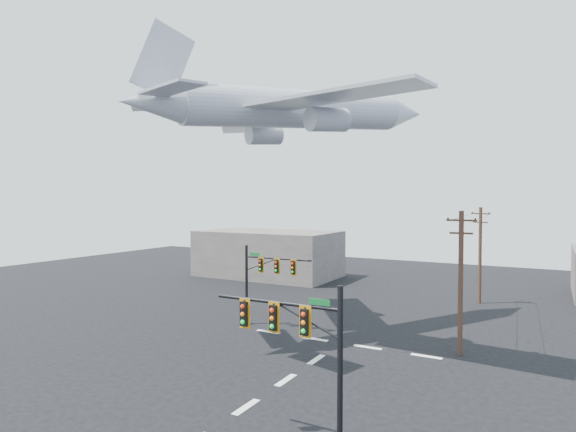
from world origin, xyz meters
The scene contains 9 objects.
ground centered at (0.00, 0.00, 0.00)m, with size 120.00×120.00×0.00m, color black.
lane_markings centered at (0.00, 5.33, 0.01)m, with size 14.00×21.20×0.01m.
signal_mast_near centered at (4.29, -1.98, 3.83)m, with size 6.25×0.75×6.81m.
signal_mast_far centered at (-7.30, 13.09, 3.65)m, with size 6.20×0.71×6.47m.
utility_pole_a centered at (7.84, 13.42, 4.95)m, with size 1.89×0.32×9.47m.
utility_pole_b centered at (6.86, 30.77, 4.94)m, with size 1.84×0.75×9.44m.
power_lines centered at (7.35, 22.10, 8.77)m, with size 2.70×17.35×0.03m.
airliner centered at (-4.41, 13.55, 17.08)m, with size 22.60×24.74×7.22m.
building_left centered at (-20.00, 35.00, 3.00)m, with size 18.00×10.00×6.00m, color slate.
Camera 1 is at (13.04, -19.35, 10.21)m, focal length 30.00 mm.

